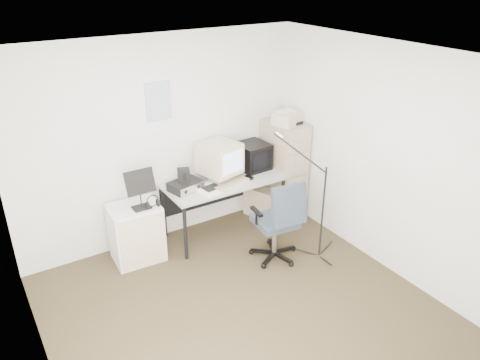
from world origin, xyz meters
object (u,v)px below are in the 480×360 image
filing_cabinet (283,169)px  office_chair (275,220)px  desk (224,206)px  side_cart (136,233)px

filing_cabinet → office_chair: 1.15m
desk → office_chair: office_chair is taller
filing_cabinet → desk: bearing=-178.2°
filing_cabinet → side_cart: size_ratio=1.88×
filing_cabinet → office_chair: (-0.76, -0.85, -0.14)m
filing_cabinet → desk: (-0.95, -0.03, -0.29)m
desk → side_cart: 1.18m
desk → side_cart: (-1.18, 0.02, -0.02)m
desk → office_chair: (0.19, -0.82, 0.14)m
desk → office_chair: 0.85m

